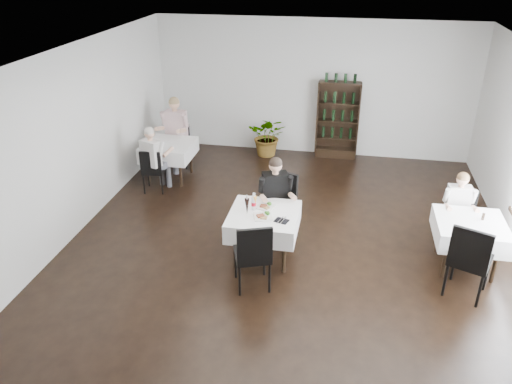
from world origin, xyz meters
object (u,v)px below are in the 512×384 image
main_table (264,222)px  diner_main (276,194)px  potted_tree (268,136)px  wine_shelf (338,121)px

main_table → diner_main: bearing=79.8°
main_table → potted_tree: (-0.62, 4.11, -0.15)m
wine_shelf → main_table: size_ratio=1.70×
potted_tree → diner_main: (0.72, -3.57, 0.36)m
wine_shelf → potted_tree: 1.58m
diner_main → potted_tree: bearing=101.4°
wine_shelf → diner_main: bearing=-102.0°
potted_tree → main_table: bearing=-81.4°
wine_shelf → diner_main: size_ratio=1.23×
main_table → potted_tree: 4.16m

